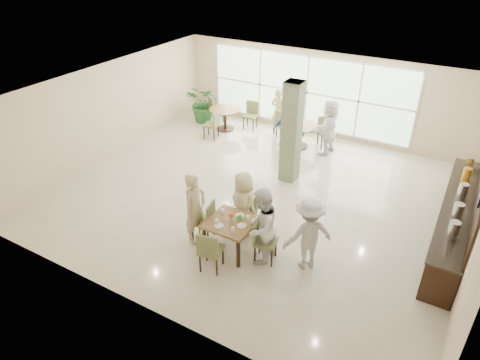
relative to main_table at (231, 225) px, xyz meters
The scene contains 20 objects.
ground 2.44m from the main_table, 104.78° to the left, with size 10.00×10.00×0.00m, color beige.
room_shell 2.57m from the main_table, 104.78° to the left, with size 10.00×10.00×10.00m.
window_bank 6.86m from the main_table, 99.27° to the left, with size 7.00×0.04×7.00m.
column 3.56m from the main_table, 93.29° to the left, with size 0.45×0.45×2.80m, color #5E6949.
main_table is the anchor object (origin of this frame).
round_table_left 6.58m from the main_table, 122.74° to the left, with size 1.09×1.09×0.75m.
round_table_right 5.58m from the main_table, 97.98° to the left, with size 1.17×1.17×0.75m.
chairs_main_table 0.19m from the main_table, 97.06° to the left, with size 2.09×1.98×0.95m.
chairs_table_left 6.60m from the main_table, 122.50° to the left, with size 1.93×1.86×0.95m.
chairs_table_right 5.59m from the main_table, 98.12° to the left, with size 2.04×1.90×0.95m.
tabletop_clutter 0.15m from the main_table, 18.52° to the right, with size 0.73×0.74×0.21m.
buffet_counter 4.95m from the main_table, 34.13° to the left, with size 0.64×4.70×1.95m.
potted_plant 7.37m from the main_table, 128.45° to the left, with size 1.22×1.22×1.35m, color #255D27.
teen_left 0.87m from the main_table, behind, with size 0.61×0.40×1.67m, color #C9BA86.
teen_far 0.69m from the main_table, 97.17° to the left, with size 0.76×0.42×1.56m, color #C9BA86.
teen_right 0.72m from the main_table, ahead, with size 0.83×0.65×1.71m, color white.
teen_standing 1.64m from the main_table, 11.91° to the left, with size 1.05×0.60×1.62m, color #B5B5B8.
adult_a 4.66m from the main_table, 99.42° to the left, with size 0.99×0.57×1.70m, color #3867A8.
adult_b 5.57m from the main_table, 88.41° to the left, with size 1.60×0.69×1.73m, color white.
adult_standing 6.33m from the main_table, 106.41° to the left, with size 0.59×0.39×1.62m, color #C9BA86.
Camera 1 is at (4.41, -8.53, 6.04)m, focal length 32.00 mm.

